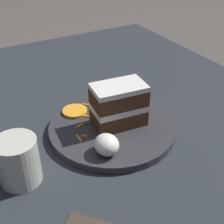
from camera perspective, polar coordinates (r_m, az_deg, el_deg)
ground_plane at (r=0.77m, az=-3.55°, el=-4.98°), size 6.00×6.00×0.00m
dining_table at (r=0.75m, az=-3.60°, el=-3.86°), size 1.24×1.06×0.04m
plate at (r=0.72m, az=-0.00°, el=-2.87°), size 0.29×0.29×0.02m
cake_slice at (r=0.70m, az=1.22°, el=1.34°), size 0.08×0.12×0.10m
cream_dollop at (r=0.63m, az=-0.99°, el=-5.97°), size 0.05×0.05×0.04m
orange_garnish at (r=0.77m, az=-6.83°, el=0.17°), size 0.06×0.06×0.01m
carrot_shreds_scatter at (r=0.75m, az=-3.96°, el=-0.62°), size 0.14×0.15×0.00m
drinking_glass at (r=0.61m, az=-16.70°, el=-9.00°), size 0.08×0.08×0.09m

